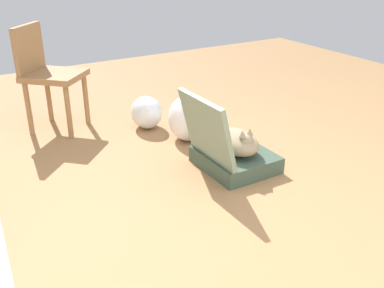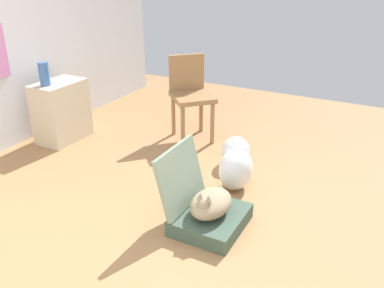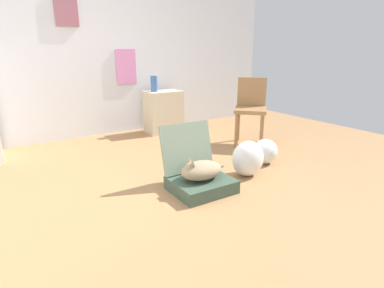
{
  "view_description": "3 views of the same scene",
  "coord_description": "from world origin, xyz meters",
  "px_view_note": "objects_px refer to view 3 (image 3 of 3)",
  "views": [
    {
      "loc": [
        -2.06,
        1.49,
        1.54
      ],
      "look_at": [
        0.26,
        0.09,
        0.3
      ],
      "focal_mm": 41.95,
      "sensor_mm": 36.0,
      "label": 1
    },
    {
      "loc": [
        -2.01,
        -1.38,
        1.85
      ],
      "look_at": [
        0.53,
        -0.04,
        0.54
      ],
      "focal_mm": 38.22,
      "sensor_mm": 36.0,
      "label": 2
    },
    {
      "loc": [
        -1.19,
        -2.53,
        1.26
      ],
      "look_at": [
        0.5,
        0.14,
        0.31
      ],
      "focal_mm": 29.2,
      "sensor_mm": 36.0,
      "label": 3
    }
  ],
  "objects_px": {
    "side_table": "(164,112)",
    "plastic_bag_white": "(248,159)",
    "plastic_bag_clear": "(265,151)",
    "vase_tall": "(154,84)",
    "chair": "(251,107)",
    "suitcase_base": "(201,185)",
    "cat": "(201,170)"
  },
  "relations": [
    {
      "from": "plastic_bag_white",
      "to": "chair",
      "type": "bearing_deg",
      "value": 46.9
    },
    {
      "from": "cat",
      "to": "side_table",
      "type": "bearing_deg",
      "value": 71.17
    },
    {
      "from": "suitcase_base",
      "to": "plastic_bag_white",
      "type": "bearing_deg",
      "value": 5.14
    },
    {
      "from": "suitcase_base",
      "to": "plastic_bag_clear",
      "type": "relative_size",
      "value": 1.73
    },
    {
      "from": "suitcase_base",
      "to": "vase_tall",
      "type": "bearing_deg",
      "value": 74.88
    },
    {
      "from": "cat",
      "to": "suitcase_base",
      "type": "bearing_deg",
      "value": -3.05
    },
    {
      "from": "plastic_bag_clear",
      "to": "chair",
      "type": "relative_size",
      "value": 0.34
    },
    {
      "from": "cat",
      "to": "side_table",
      "type": "height_order",
      "value": "side_table"
    },
    {
      "from": "plastic_bag_clear",
      "to": "side_table",
      "type": "height_order",
      "value": "side_table"
    },
    {
      "from": "chair",
      "to": "plastic_bag_clear",
      "type": "bearing_deg",
      "value": -75.78
    },
    {
      "from": "plastic_bag_white",
      "to": "cat",
      "type": "bearing_deg",
      "value": -174.96
    },
    {
      "from": "suitcase_base",
      "to": "cat",
      "type": "xyz_separation_m",
      "value": [
        -0.01,
        0.0,
        0.15
      ]
    },
    {
      "from": "plastic_bag_clear",
      "to": "chair",
      "type": "xyz_separation_m",
      "value": [
        0.42,
        0.72,
        0.37
      ]
    },
    {
      "from": "side_table",
      "to": "plastic_bag_white",
      "type": "bearing_deg",
      "value": -92.98
    },
    {
      "from": "plastic_bag_white",
      "to": "vase_tall",
      "type": "relative_size",
      "value": 1.56
    },
    {
      "from": "suitcase_base",
      "to": "cat",
      "type": "distance_m",
      "value": 0.15
    },
    {
      "from": "vase_tall",
      "to": "plastic_bag_clear",
      "type": "bearing_deg",
      "value": -77.22
    },
    {
      "from": "suitcase_base",
      "to": "chair",
      "type": "xyz_separation_m",
      "value": [
        1.45,
        0.94,
        0.45
      ]
    },
    {
      "from": "vase_tall",
      "to": "suitcase_base",
      "type": "bearing_deg",
      "value": -105.12
    },
    {
      "from": "plastic_bag_white",
      "to": "plastic_bag_clear",
      "type": "bearing_deg",
      "value": 22.21
    },
    {
      "from": "suitcase_base",
      "to": "plastic_bag_clear",
      "type": "distance_m",
      "value": 1.06
    },
    {
      "from": "side_table",
      "to": "vase_tall",
      "type": "distance_m",
      "value": 0.47
    },
    {
      "from": "suitcase_base",
      "to": "side_table",
      "type": "distance_m",
      "value": 2.3
    },
    {
      "from": "side_table",
      "to": "vase_tall",
      "type": "height_order",
      "value": "vase_tall"
    },
    {
      "from": "cat",
      "to": "chair",
      "type": "relative_size",
      "value": 0.54
    },
    {
      "from": "cat",
      "to": "vase_tall",
      "type": "xyz_separation_m",
      "value": [
        0.6,
        2.18,
        0.56
      ]
    },
    {
      "from": "plastic_bag_white",
      "to": "plastic_bag_clear",
      "type": "distance_m",
      "value": 0.45
    },
    {
      "from": "plastic_bag_white",
      "to": "chair",
      "type": "xyz_separation_m",
      "value": [
        0.83,
        0.89,
        0.33
      ]
    },
    {
      "from": "suitcase_base",
      "to": "side_table",
      "type": "height_order",
      "value": "side_table"
    },
    {
      "from": "plastic_bag_clear",
      "to": "vase_tall",
      "type": "bearing_deg",
      "value": 102.78
    },
    {
      "from": "cat",
      "to": "vase_tall",
      "type": "bearing_deg",
      "value": 74.69
    },
    {
      "from": "plastic_bag_clear",
      "to": "suitcase_base",
      "type": "bearing_deg",
      "value": -167.73
    }
  ]
}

